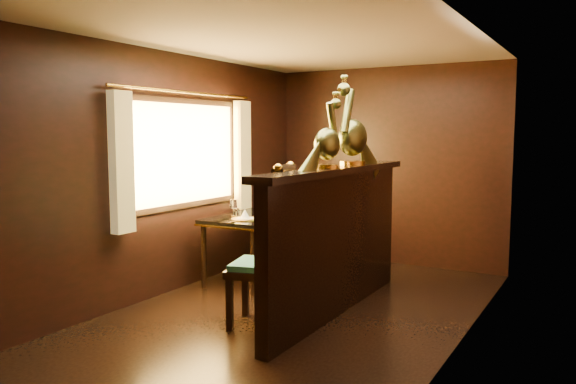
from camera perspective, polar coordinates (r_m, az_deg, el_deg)
name	(u,v)px	position (r m, az deg, el deg)	size (l,w,h in m)	color
ground	(291,316)	(5.27, 0.27, -12.44)	(5.00, 5.00, 0.00)	black
room_shell	(283,143)	(5.06, -0.46, 5.03)	(3.04, 5.04, 2.52)	black
partition	(337,237)	(5.21, 5.00, -4.58)	(0.26, 2.70, 1.36)	black
dining_table	(256,221)	(6.35, -3.25, -2.99)	(0.80, 1.28, 0.95)	black
chair_left	(275,242)	(4.82, -1.34, -5.08)	(0.63, 0.65, 1.42)	black
chair_right	(301,231)	(5.85, 1.34, -3.93)	(0.47, 0.51, 1.26)	black
peacock_left	(327,130)	(4.91, 4.01, 6.34)	(0.21, 0.57, 0.68)	#194B2B
peacock_right	(353,121)	(5.41, 6.59, 7.14)	(0.26, 0.70, 0.84)	#194B2B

